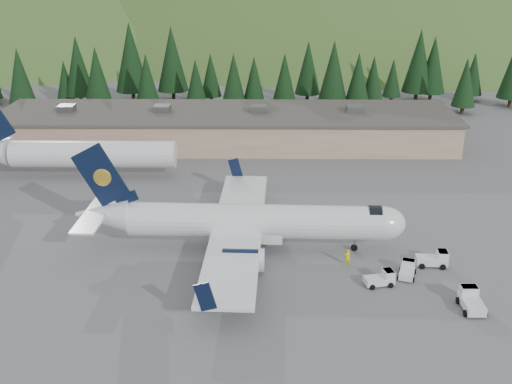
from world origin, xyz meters
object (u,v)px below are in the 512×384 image
at_px(baggage_tug_d, 407,270).
at_px(ramp_worker, 347,257).
at_px(airliner, 246,222).
at_px(second_airliner, 72,153).
at_px(baggage_tug_b, 435,259).
at_px(terminal_building, 226,127).
at_px(baggage_tug_a, 382,278).
at_px(baggage_tug_c, 471,300).

xyz_separation_m(baggage_tug_d, ramp_worker, (-5.44, 2.11, 0.22)).
relative_size(airliner, second_airliner, 1.23).
relative_size(baggage_tug_b, terminal_building, 0.04).
distance_m(second_airliner, baggage_tug_a, 47.07).
relative_size(airliner, ramp_worker, 20.05).
height_order(airliner, ramp_worker, airliner).
bearing_deg(baggage_tug_d, terminal_building, 41.95).
height_order(baggage_tug_b, terminal_building, terminal_building).
xyz_separation_m(second_airliner, baggage_tug_a, (36.68, -29.38, -2.68)).
xyz_separation_m(airliner, baggage_tug_b, (18.57, -3.56, -2.28)).
xyz_separation_m(terminal_building, baggage_tug_d, (19.51, -43.62, -2.00)).
bearing_deg(baggage_tug_d, baggage_tug_a, 140.56).
xyz_separation_m(second_airliner, terminal_building, (19.91, 16.00, -0.70)).
relative_size(baggage_tug_b, ramp_worker, 1.84).
distance_m(airliner, ramp_worker, 10.87).
xyz_separation_m(second_airliner, ramp_worker, (33.99, -25.51, -2.48)).
height_order(baggage_tug_a, baggage_tug_b, baggage_tug_b).
xyz_separation_m(terminal_building, ramp_worker, (14.08, -41.51, -1.78)).
distance_m(airliner, terminal_building, 38.18).
bearing_deg(baggage_tug_d, ramp_worker, 86.60).
relative_size(airliner, baggage_tug_a, 11.60).
distance_m(baggage_tug_a, ramp_worker, 4.72).
relative_size(second_airliner, terminal_building, 0.39).
distance_m(baggage_tug_d, ramp_worker, 5.84).
bearing_deg(baggage_tug_a, baggage_tug_b, 20.78).
height_order(baggage_tug_b, baggage_tug_c, baggage_tug_c).
relative_size(second_airliner, baggage_tug_b, 8.86).
bearing_deg(baggage_tug_c, second_airliner, 51.82).
height_order(baggage_tug_a, baggage_tug_d, baggage_tug_a).
xyz_separation_m(baggage_tug_b, ramp_worker, (-8.52, 0.02, 0.13)).
bearing_deg(baggage_tug_a, terminal_building, 97.53).
bearing_deg(second_airliner, airliner, -42.54).
xyz_separation_m(baggage_tug_a, baggage_tug_b, (5.83, 3.86, 0.08)).
relative_size(baggage_tug_a, terminal_building, 0.04).
bearing_deg(baggage_tug_d, second_airliner, 72.84).
bearing_deg(second_airliner, ramp_worker, -36.88).
xyz_separation_m(second_airliner, baggage_tug_d, (39.43, -27.62, -2.70)).
bearing_deg(baggage_tug_b, terminal_building, 122.70).
xyz_separation_m(airliner, baggage_tug_d, (15.49, -5.65, -2.37)).
bearing_deg(baggage_tug_b, baggage_tug_c, -77.39).
height_order(second_airliner, ramp_worker, second_airliner).
relative_size(baggage_tug_a, baggage_tug_d, 1.02).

